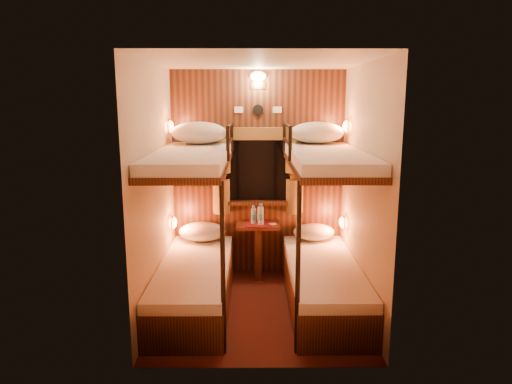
{
  "coord_description": "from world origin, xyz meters",
  "views": [
    {
      "loc": [
        -0.06,
        -4.27,
        2.05
      ],
      "look_at": [
        -0.03,
        0.15,
        1.16
      ],
      "focal_mm": 32.0,
      "sensor_mm": 36.0,
      "label": 1
    }
  ],
  "objects_px": {
    "bunk_left": "(194,253)",
    "bottle_right": "(261,216)",
    "table": "(258,243)",
    "bottle_left": "(254,216)",
    "bunk_right": "(324,253)"
  },
  "relations": [
    {
      "from": "bunk_left",
      "to": "bunk_right",
      "type": "xyz_separation_m",
      "value": [
        1.3,
        0.0,
        0.0
      ]
    },
    {
      "from": "bunk_right",
      "to": "bottle_left",
      "type": "relative_size",
      "value": 8.82
    },
    {
      "from": "bunk_right",
      "to": "table",
      "type": "height_order",
      "value": "bunk_right"
    },
    {
      "from": "bunk_left",
      "to": "bottle_right",
      "type": "height_order",
      "value": "bunk_left"
    },
    {
      "from": "table",
      "to": "bottle_left",
      "type": "xyz_separation_m",
      "value": [
        -0.05,
        -0.01,
        0.33
      ]
    },
    {
      "from": "bunk_right",
      "to": "table",
      "type": "xyz_separation_m",
      "value": [
        -0.65,
        0.78,
        -0.14
      ]
    },
    {
      "from": "bunk_left",
      "to": "table",
      "type": "bearing_deg",
      "value": 50.33
    },
    {
      "from": "bunk_right",
      "to": "bottle_left",
      "type": "distance_m",
      "value": 1.06
    },
    {
      "from": "bottle_left",
      "to": "bottle_right",
      "type": "bearing_deg",
      "value": -28.22
    },
    {
      "from": "bunk_left",
      "to": "bottle_left",
      "type": "bearing_deg",
      "value": 52.31
    },
    {
      "from": "bunk_left",
      "to": "bottle_left",
      "type": "relative_size",
      "value": 8.82
    },
    {
      "from": "bottle_right",
      "to": "bunk_left",
      "type": "bearing_deg",
      "value": -132.94
    },
    {
      "from": "bunk_left",
      "to": "bottle_right",
      "type": "xyz_separation_m",
      "value": [
        0.68,
        0.73,
        0.2
      ]
    },
    {
      "from": "bunk_right",
      "to": "bottle_right",
      "type": "bearing_deg",
      "value": 130.42
    },
    {
      "from": "table",
      "to": "bottle_left",
      "type": "relative_size",
      "value": 3.04
    }
  ]
}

